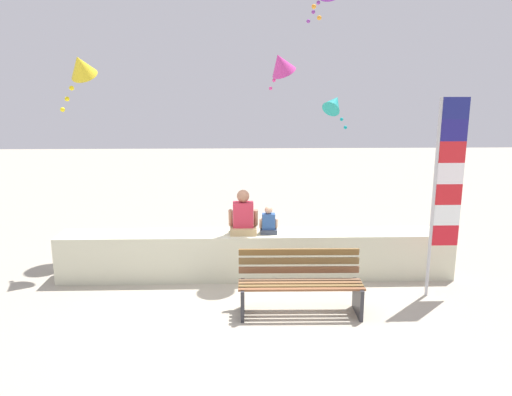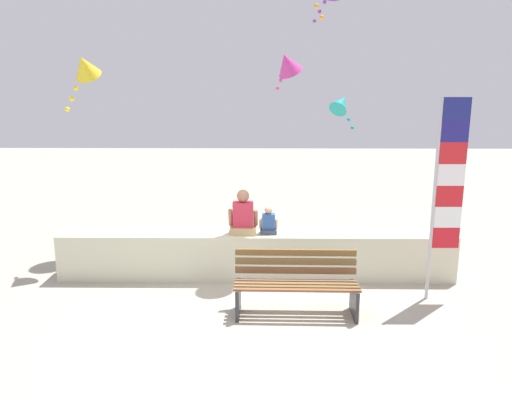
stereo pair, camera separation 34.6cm
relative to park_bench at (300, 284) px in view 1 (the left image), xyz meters
The scene contains 9 objects.
ground_plane 0.74m from the park_bench, 165.03° to the left, with size 40.00×40.00×0.00m, color #ABA290.
seawall_ledge 1.52m from the park_bench, 112.74° to the left, with size 6.65×0.64×0.78m, color beige.
park_bench is the anchor object (origin of this frame).
person_adult 1.71m from the park_bench, 120.70° to the left, with size 0.49×0.36×0.75m.
person_child 1.51m from the park_bench, 105.66° to the left, with size 0.31×0.23×0.47m.
flag_banner 2.64m from the park_bench, 13.27° to the left, with size 0.45×0.05×3.05m.
kite_teal 5.53m from the park_bench, 74.74° to the left, with size 0.69×0.73×0.88m.
kite_magenta 5.78m from the park_bench, 89.20° to the left, with size 0.90×0.90×0.92m.
kite_yellow 5.10m from the park_bench, 150.30° to the left, with size 0.71×0.65×1.04m.
Camera 1 is at (-0.25, -6.75, 3.16)m, focal length 34.52 mm.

